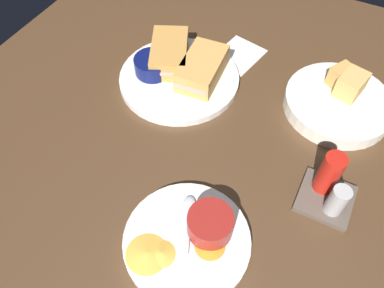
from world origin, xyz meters
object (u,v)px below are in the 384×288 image
object	(u,v)px
spoon_by_dark_ramekin	(181,69)
spoon_by_gravy_ramekin	(189,212)
plate_sandwich_main	(179,78)
sandwich_half_near	(202,68)
sandwich_half_far	(169,53)
ramekin_dark_sauce	(153,65)
condiment_caddy	(330,188)
plate_chips_companion	(187,241)
bread_basket_rear	(339,101)
ramekin_light_gravy	(210,224)

from	to	relation	value
spoon_by_dark_ramekin	spoon_by_gravy_ramekin	xyz separation A→B (cm)	(29.33, 17.01, 0.00)
plate_sandwich_main	spoon_by_gravy_ramekin	xyz separation A→B (cm)	(27.80, 16.59, 1.16)
sandwich_half_near	spoon_by_gravy_ramekin	xyz separation A→B (cm)	(29.70, 12.07, -2.04)
sandwich_half_near	sandwich_half_far	bearing A→B (deg)	-97.28
ramekin_dark_sauce	condiment_caddy	distance (cm)	43.27
spoon_by_gravy_ramekin	condiment_caddy	xyz separation A→B (cm)	(-13.92, 19.19, 1.44)
plate_chips_companion	spoon_by_dark_ramekin	bearing A→B (deg)	-150.65
plate_sandwich_main	spoon_by_gravy_ramekin	world-z (taller)	spoon_by_gravy_ramekin
bread_basket_rear	condiment_caddy	bearing A→B (deg)	8.67
sandwich_half_far	ramekin_dark_sauce	xyz separation A→B (cm)	(4.35, -1.74, -0.48)
bread_basket_rear	condiment_caddy	size ratio (longest dim) A/B	2.25
plate_sandwich_main	ramekin_light_gravy	bearing A→B (deg)	35.91
ramekin_dark_sauce	spoon_by_dark_ramekin	size ratio (longest dim) A/B	0.84
sandwich_half_far	ramekin_dark_sauce	size ratio (longest dim) A/B	1.91
spoon_by_dark_ramekin	bread_basket_rear	bearing A→B (deg)	100.90
spoon_by_dark_ramekin	plate_chips_companion	xyz separation A→B (cm)	(33.44, 18.80, -1.16)
plate_sandwich_main	sandwich_half_near	world-z (taller)	sandwich_half_near
plate_sandwich_main	condiment_caddy	world-z (taller)	condiment_caddy
sandwich_half_near	condiment_caddy	bearing A→B (deg)	63.22
spoon_by_dark_ramekin	condiment_caddy	xyz separation A→B (cm)	(15.41, 36.20, 1.44)
spoon_by_gravy_ramekin	bread_basket_rear	world-z (taller)	bread_basket_rear
bread_basket_rear	condiment_caddy	world-z (taller)	condiment_caddy
sandwich_half_near	ramekin_dark_sauce	world-z (taller)	sandwich_half_near
plate_sandwich_main	ramekin_light_gravy	size ratio (longest dim) A/B	3.56
spoon_by_dark_ramekin	ramekin_light_gravy	size ratio (longest dim) A/B	1.29
spoon_by_gravy_ramekin	sandwich_half_far	bearing A→B (deg)	-146.34
spoon_by_gravy_ramekin	bread_basket_rear	size ratio (longest dim) A/B	0.45
ramekin_dark_sauce	spoon_by_gravy_ramekin	bearing A→B (deg)	40.08
plate_sandwich_main	ramekin_light_gravy	distance (cm)	35.78
spoon_by_dark_ramekin	bread_basket_rear	xyz separation A→B (cm)	(-6.33, 32.88, 0.07)
ramekin_light_gravy	spoon_by_gravy_ramekin	distance (cm)	4.84
plate_sandwich_main	spoon_by_dark_ramekin	size ratio (longest dim) A/B	2.76
ramekin_dark_sauce	bread_basket_rear	bearing A→B (deg)	103.63
bread_basket_rear	condiment_caddy	xyz separation A→B (cm)	(21.74, 3.32, 1.37)
spoon_by_gravy_ramekin	ramekin_dark_sauce	bearing A→B (deg)	-139.92
ramekin_dark_sauce	plate_sandwich_main	bearing A→B (deg)	103.72
plate_sandwich_main	ramekin_dark_sauce	bearing A→B (deg)	-76.28
ramekin_dark_sauce	spoon_by_dark_ramekin	xyz separation A→B (cm)	(-2.91, 5.22, -1.55)
sandwich_half_far	ramekin_light_gravy	bearing A→B (deg)	37.93
ramekin_dark_sauce	sandwich_half_near	bearing A→B (deg)	107.84
sandwich_half_near	condiment_caddy	size ratio (longest dim) A/B	1.45
spoon_by_dark_ramekin	plate_chips_companion	distance (cm)	38.38
sandwich_half_near	spoon_by_dark_ramekin	bearing A→B (deg)	-85.77
ramekin_light_gravy	condiment_caddy	distance (cm)	21.12
spoon_by_gravy_ramekin	condiment_caddy	bearing A→B (deg)	125.96
sandwich_half_near	bread_basket_rear	world-z (taller)	bread_basket_rear
ramekin_light_gravy	bread_basket_rear	distance (cm)	38.55
sandwich_half_near	plate_chips_companion	world-z (taller)	sandwich_half_near
sandwich_half_far	plate_chips_companion	world-z (taller)	sandwich_half_far
ramekin_dark_sauce	spoon_by_gravy_ramekin	size ratio (longest dim) A/B	0.81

